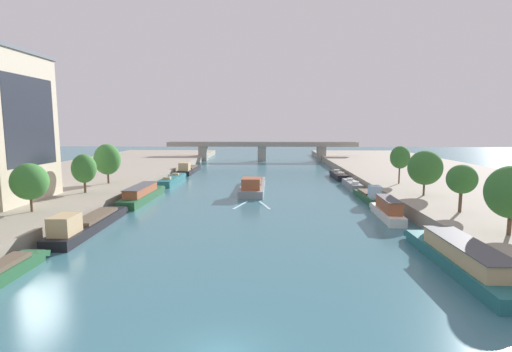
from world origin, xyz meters
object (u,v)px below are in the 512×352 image
Objects in this scene: barge_midriver at (253,186)px; tree_left_end_of_row at (84,169)px; moored_boat_right_midway at (352,185)px; moored_boat_left_downstream at (189,169)px; moored_boat_left_second at (172,180)px; tree_right_end_of_row at (512,192)px; tree_left_third at (30,182)px; tree_right_third at (400,157)px; bridge_far at (262,149)px; moored_boat_right_second at (369,195)px; moored_boat_right_near at (387,210)px; moored_boat_right_lone at (338,175)px; moored_boat_left_midway at (142,194)px; tree_left_distant at (107,159)px; tree_right_far at (425,168)px; tree_right_past_mid at (462,179)px; moored_boat_left_upstream at (87,224)px; moored_boat_right_far at (461,257)px.

barge_midriver is 3.37× the size of tree_left_end_of_row.
moored_boat_left_downstream is at bearing 147.98° from moored_boat_right_midway.
tree_right_end_of_row is (42.20, -42.71, 5.09)m from moored_boat_left_second.
tree_left_third is 0.87× the size of tree_right_third.
bridge_far is at bearing 89.50° from barge_midriver.
tree_left_end_of_row is at bearing -174.39° from moored_boat_right_second.
moored_boat_right_near is at bearing -77.75° from bridge_far.
moored_boat_right_lone is (18.68, 17.40, -0.26)m from barge_midriver.
moored_boat_left_midway is 1.37× the size of moored_boat_right_lone.
tree_right_far is at bearing -11.14° from tree_left_distant.
moored_boat_right_second is 1.61× the size of tree_right_third.
moored_boat_right_second is at bearing -6.73° from tree_left_distant.
tree_right_end_of_row is 9.37m from tree_right_past_mid.
tree_left_distant reaches higher than tree_right_end_of_row.
tree_right_third is at bearing -4.78° from barge_midriver.
moored_boat_right_lone is (0.61, 37.92, -0.45)m from moored_boat_right_near.
moored_boat_left_second is 2.31× the size of tree_right_end_of_row.
moored_boat_left_downstream is (0.06, 53.80, 0.02)m from moored_boat_left_upstream.
moored_boat_left_second is 2.56× the size of tree_left_end_of_row.
tree_left_distant reaches higher than moored_boat_right_near.
tree_left_distant is (-43.29, 16.89, 4.85)m from moored_boat_right_near.
tree_left_third is at bearing 165.43° from moored_boat_left_upstream.
moored_boat_right_lone is at bearing -13.39° from moored_boat_left_downstream.
moored_boat_right_lone is 51.79m from tree_right_end_of_row.
tree_right_end_of_row is at bearing -53.41° from barge_midriver.
bridge_far is at bearing 76.00° from moored_boat_left_midway.
tree_left_end_of_row is 50.06m from tree_right_far.
barge_midriver is 42.31m from tree_right_end_of_row.
moored_boat_right_second reaches higher than moored_boat_right_near.
moored_boat_left_midway is at bearing -38.49° from tree_left_distant.
bridge_far is (0.53, 60.33, 3.18)m from barge_midriver.
moored_boat_right_second is 1.86× the size of tree_left_third.
tree_left_distant is (-43.97, 34.33, 4.94)m from moored_boat_right_far.
moored_boat_left_midway is at bearing 63.67° from tree_left_third.
tree_left_distant reaches higher than moored_boat_right_far.
tree_right_end_of_row is at bearing -75.83° from moored_boat_right_second.
moored_boat_left_upstream is 36.79m from moored_boat_left_second.
moored_boat_left_midway is 35.84m from moored_boat_right_second.
tree_right_past_mid is 0.86× the size of tree_right_far.
tree_left_end_of_row reaches higher than moored_boat_right_lone.
tree_right_end_of_row is (6.98, -13.22, 4.64)m from moored_boat_right_near.
moored_boat_right_second is at bearing 5.61° from tree_left_end_of_row.
bridge_far is (-25.11, 62.48, -2.24)m from tree_right_third.
tree_left_end_of_row is (-7.67, -2.97, 4.37)m from moored_boat_left_midway.
tree_right_far is (6.57, -4.76, 4.97)m from moored_boat_right_second.
moored_boat_right_second is at bearing 112.45° from tree_right_past_mid.
moored_boat_right_lone is (36.03, -8.57, -0.22)m from moored_boat_left_downstream.
tree_left_end_of_row is (-7.31, 14.72, 4.55)m from moored_boat_left_upstream.
moored_boat_left_midway is at bearing -142.39° from moored_boat_right_lone.
tree_left_distant reaches higher than barge_midriver.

